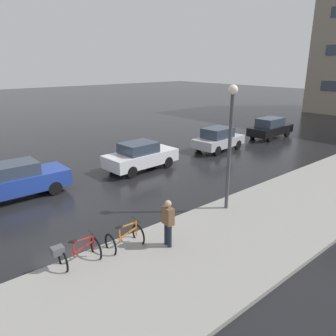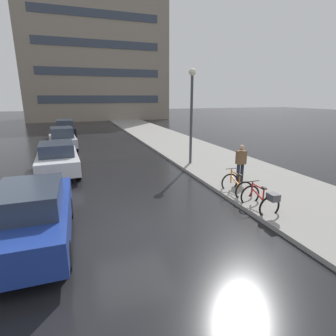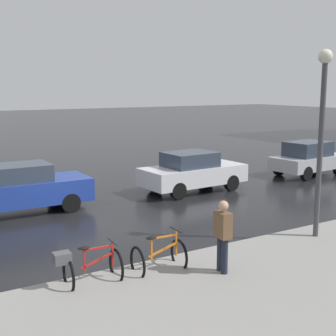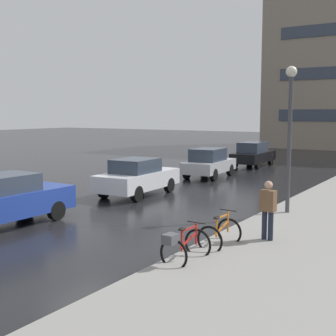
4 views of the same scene
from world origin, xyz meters
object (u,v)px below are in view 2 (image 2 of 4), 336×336
object	(u,v)px
bicycle_nearest	(262,199)
car_blue	(32,215)
car_silver	(63,138)
car_white	(58,159)
car_black	(65,128)
streetlamp	(192,105)
pedestrian	(241,162)
bicycle_second	(237,186)

from	to	relation	value
bicycle_nearest	car_blue	xyz separation A→B (m)	(-6.68, 0.38, 0.33)
car_blue	car_silver	bearing A→B (deg)	88.82
bicycle_nearest	car_silver	xyz separation A→B (m)	(-6.41, 13.55, 0.31)
car_white	car_black	xyz separation A→B (m)	(0.04, 12.80, 0.02)
car_white	car_silver	distance (m)	6.58
car_silver	streetlamp	world-z (taller)	streetlamp
pedestrian	streetlamp	size ratio (longest dim) A/B	0.34
car_silver	bicycle_nearest	bearing A→B (deg)	-64.69
bicycle_nearest	car_black	world-z (taller)	car_black
bicycle_nearest	bicycle_second	bearing A→B (deg)	85.25
car_silver	pedestrian	bearing A→B (deg)	-55.58
car_white	pedestrian	bearing A→B (deg)	-29.81
pedestrian	bicycle_nearest	bearing A→B (deg)	-110.46
bicycle_second	car_black	bearing A→B (deg)	109.74
bicycle_nearest	car_silver	distance (m)	14.99
car_blue	car_silver	size ratio (longest dim) A/B	1.10
car_black	car_silver	bearing A→B (deg)	-90.36
car_blue	pedestrian	bearing A→B (deg)	16.89
bicycle_second	car_blue	xyz separation A→B (m)	(-6.82, -1.26, 0.41)
bicycle_second	car_black	size ratio (longest dim) A/B	0.26
bicycle_nearest	car_black	bearing A→B (deg)	107.85
car_silver	streetlamp	size ratio (longest dim) A/B	0.78
car_black	bicycle_nearest	bearing A→B (deg)	-72.15
car_silver	car_black	distance (m)	6.23
bicycle_second	car_black	xyz separation A→B (m)	(-6.51, 18.13, 0.41)
bicycle_nearest	streetlamp	size ratio (longest dim) A/B	0.27
car_black	car_white	bearing A→B (deg)	-90.19
bicycle_nearest	car_silver	bearing A→B (deg)	115.31
car_white	car_blue	bearing A→B (deg)	-92.32
bicycle_second	pedestrian	distance (m)	1.51
car_blue	pedestrian	world-z (taller)	pedestrian
bicycle_nearest	car_blue	world-z (taller)	car_blue
car_white	streetlamp	world-z (taller)	streetlamp
car_blue	pedestrian	xyz separation A→B (m)	(7.69, 2.34, 0.16)
bicycle_second	car_blue	distance (m)	6.94
streetlamp	car_black	bearing A→B (deg)	116.67
car_silver	car_black	xyz separation A→B (m)	(0.04, 6.23, 0.01)
car_black	streetlamp	bearing A→B (deg)	-63.33
streetlamp	pedestrian	bearing A→B (deg)	-79.70
car_black	streetlamp	world-z (taller)	streetlamp
streetlamp	bicycle_second	bearing A→B (deg)	-92.49
streetlamp	car_white	bearing A→B (deg)	175.20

